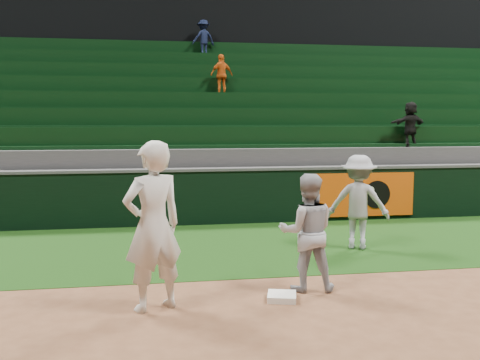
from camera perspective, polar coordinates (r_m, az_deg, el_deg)
name	(u,v)px	position (r m, az deg, el deg)	size (l,w,h in m)	color
ground	(287,298)	(7.15, 5.08, -12.44)	(70.00, 70.00, 0.00)	brown
foul_grass	(247,245)	(9.97, 0.76, -6.95)	(36.00, 4.20, 0.01)	black
upper_deck	(189,35)	(24.34, -5.42, 15.10)	(40.00, 12.00, 12.00)	black
first_base	(282,297)	(7.07, 4.48, -12.31)	(0.36, 0.36, 0.08)	white
first_baseman	(153,226)	(6.54, -9.28, -4.90)	(0.75, 0.50, 2.07)	silver
baserunner	(307,232)	(7.32, 7.17, -5.54)	(0.78, 0.60, 1.60)	#A4A6AF
base_coach	(358,202)	(9.79, 12.51, -2.31)	(1.09, 0.63, 1.68)	#9DA0AA
field_wall	(231,195)	(11.99, -0.96, -1.62)	(36.00, 0.45, 1.25)	black
stadium_seating	(211,141)	(15.63, -3.07, 4.16)	(36.00, 5.95, 5.51)	#38383A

